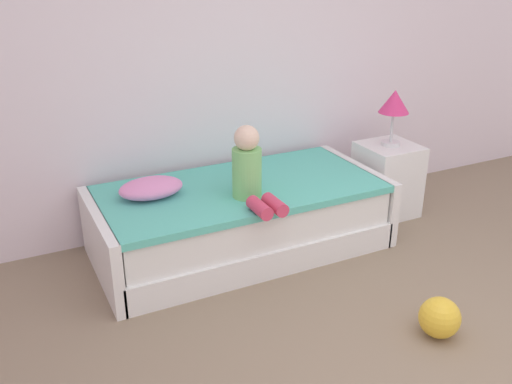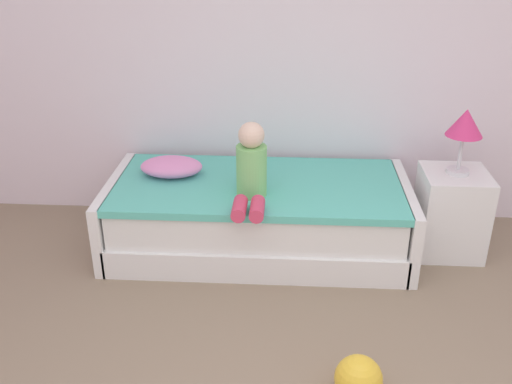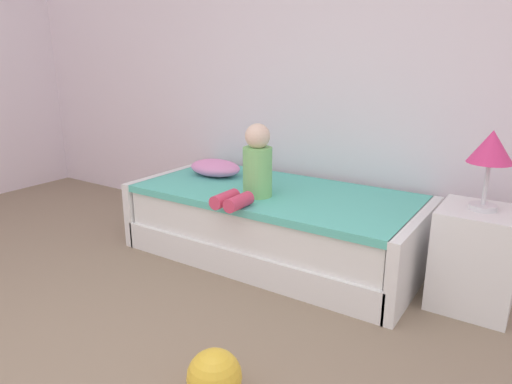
{
  "view_description": "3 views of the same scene",
  "coord_description": "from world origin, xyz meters",
  "px_view_note": "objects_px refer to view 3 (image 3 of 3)",
  "views": [
    {
      "loc": [
        -1.83,
        -1.38,
        2.05
      ],
      "look_at": [
        -0.27,
        1.75,
        0.55
      ],
      "focal_mm": 39.61,
      "sensor_mm": 36.0,
      "label": 1
    },
    {
      "loc": [
        -0.07,
        -1.65,
        2.17
      ],
      "look_at": [
        -0.27,
        1.75,
        0.55
      ],
      "focal_mm": 40.7,
      "sensor_mm": 36.0,
      "label": 2
    },
    {
      "loc": [
        1.37,
        -0.74,
        1.44
      ],
      "look_at": [
        -0.27,
        1.75,
        0.55
      ],
      "focal_mm": 32.44,
      "sensor_mm": 36.0,
      "label": 3
    }
  ],
  "objects_px": {
    "nightstand": "(475,258)",
    "table_lamp": "(491,151)",
    "bed": "(275,223)",
    "child_figure": "(254,168)",
    "toy_ball": "(214,377)",
    "pillow": "(215,168)"
  },
  "relations": [
    {
      "from": "nightstand",
      "to": "table_lamp",
      "type": "height_order",
      "value": "table_lamp"
    },
    {
      "from": "table_lamp",
      "to": "pillow",
      "type": "height_order",
      "value": "table_lamp"
    },
    {
      "from": "nightstand",
      "to": "pillow",
      "type": "xyz_separation_m",
      "value": [
        -1.97,
        0.08,
        0.26
      ]
    },
    {
      "from": "pillow",
      "to": "child_figure",
      "type": "bearing_deg",
      "value": -29.13
    },
    {
      "from": "nightstand",
      "to": "table_lamp",
      "type": "distance_m",
      "value": 0.64
    },
    {
      "from": "bed",
      "to": "toy_ball",
      "type": "height_order",
      "value": "bed"
    },
    {
      "from": "bed",
      "to": "table_lamp",
      "type": "distance_m",
      "value": 1.52
    },
    {
      "from": "nightstand",
      "to": "pillow",
      "type": "distance_m",
      "value": 1.99
    },
    {
      "from": "pillow",
      "to": "toy_ball",
      "type": "distance_m",
      "value": 2.01
    },
    {
      "from": "toy_ball",
      "to": "nightstand",
      "type": "bearing_deg",
      "value": 62.29
    },
    {
      "from": "table_lamp",
      "to": "child_figure",
      "type": "bearing_deg",
      "value": -169.71
    },
    {
      "from": "table_lamp",
      "to": "child_figure",
      "type": "xyz_separation_m",
      "value": [
        -1.38,
        -0.25,
        -0.23
      ]
    },
    {
      "from": "bed",
      "to": "child_figure",
      "type": "distance_m",
      "value": 0.51
    },
    {
      "from": "nightstand",
      "to": "toy_ball",
      "type": "bearing_deg",
      "value": -117.71
    },
    {
      "from": "child_figure",
      "to": "toy_ball",
      "type": "relative_size",
      "value": 2.14
    },
    {
      "from": "table_lamp",
      "to": "bed",
      "type": "bearing_deg",
      "value": -179.03
    },
    {
      "from": "child_figure",
      "to": "toy_ball",
      "type": "xyz_separation_m",
      "value": [
        0.61,
        -1.22,
        -0.59
      ]
    },
    {
      "from": "table_lamp",
      "to": "pillow",
      "type": "xyz_separation_m",
      "value": [
        -1.97,
        0.08,
        -0.37
      ]
    },
    {
      "from": "nightstand",
      "to": "table_lamp",
      "type": "xyz_separation_m",
      "value": [
        0.0,
        0.0,
        0.64
      ]
    },
    {
      "from": "toy_ball",
      "to": "child_figure",
      "type": "bearing_deg",
      "value": 116.55
    },
    {
      "from": "bed",
      "to": "pillow",
      "type": "bearing_deg",
      "value": 170.88
    },
    {
      "from": "bed",
      "to": "child_figure",
      "type": "relative_size",
      "value": 4.14
    }
  ]
}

